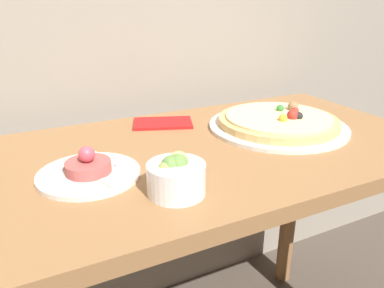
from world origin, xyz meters
TOP-DOWN VIEW (x-y plane):
  - dining_table at (0.00, 0.31)m, footprint 1.32×0.61m
  - pizza_plate at (0.32, 0.34)m, footprint 0.37×0.37m
  - tartare_plate at (-0.21, 0.27)m, footprint 0.20×0.20m
  - small_bowl at (-0.08, 0.13)m, footprint 0.11×0.11m
  - napkin at (0.05, 0.51)m, footprint 0.19×0.15m

SIDE VIEW (x-z plane):
  - dining_table at x=0.00m, z-range 0.27..1.05m
  - napkin at x=0.05m, z-range 0.78..0.79m
  - tartare_plate at x=-0.21m, z-range 0.76..0.83m
  - pizza_plate at x=0.32m, z-range 0.77..0.83m
  - small_bowl at x=-0.08m, z-range 0.78..0.86m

